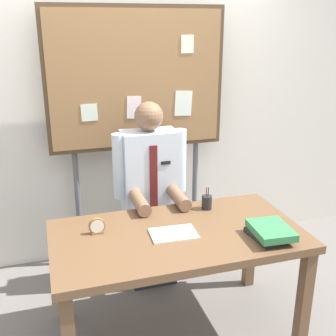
# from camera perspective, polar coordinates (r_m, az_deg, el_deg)

# --- Properties ---
(ground_plane) EXTENTS (12.00, 12.00, 0.00)m
(ground_plane) POSITION_cam_1_polar(r_m,az_deg,el_deg) (2.99, 1.20, -21.32)
(ground_plane) COLOR slate
(back_wall) EXTENTS (6.40, 0.08, 2.70)m
(back_wall) POSITION_cam_1_polar(r_m,az_deg,el_deg) (3.49, -4.97, 9.34)
(back_wall) COLOR silver
(back_wall) RESTS_ON ground_plane
(desk) EXTENTS (1.52, 0.82, 0.73)m
(desk) POSITION_cam_1_polar(r_m,az_deg,el_deg) (2.62, 1.30, -10.51)
(desk) COLOR brown
(desk) RESTS_ON ground_plane
(person) EXTENTS (0.55, 0.56, 1.42)m
(person) POSITION_cam_1_polar(r_m,az_deg,el_deg) (3.17, -2.41, -4.67)
(person) COLOR #2D2D33
(person) RESTS_ON ground_plane
(bulletin_board) EXTENTS (1.39, 0.09, 2.08)m
(bulletin_board) POSITION_cam_1_polar(r_m,az_deg,el_deg) (3.27, -4.26, 11.44)
(bulletin_board) COLOR #4C3823
(bulletin_board) RESTS_ON ground_plane
(book_stack) EXTENTS (0.23, 0.29, 0.08)m
(book_stack) POSITION_cam_1_polar(r_m,az_deg,el_deg) (2.56, 13.71, -8.45)
(book_stack) COLOR #262626
(book_stack) RESTS_ON desk
(open_notebook) EXTENTS (0.29, 0.20, 0.01)m
(open_notebook) POSITION_cam_1_polar(r_m,az_deg,el_deg) (2.55, 0.74, -8.96)
(open_notebook) COLOR #F4EFCC
(open_notebook) RESTS_ON desk
(desk_clock) EXTENTS (0.10, 0.04, 0.10)m
(desk_clock) POSITION_cam_1_polar(r_m,az_deg,el_deg) (2.58, -9.66, -7.89)
(desk_clock) COLOR olive
(desk_clock) RESTS_ON desk
(pen_holder) EXTENTS (0.07, 0.07, 0.16)m
(pen_holder) POSITION_cam_1_polar(r_m,az_deg,el_deg) (2.88, 5.31, -4.64)
(pen_holder) COLOR #262626
(pen_holder) RESTS_ON desk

